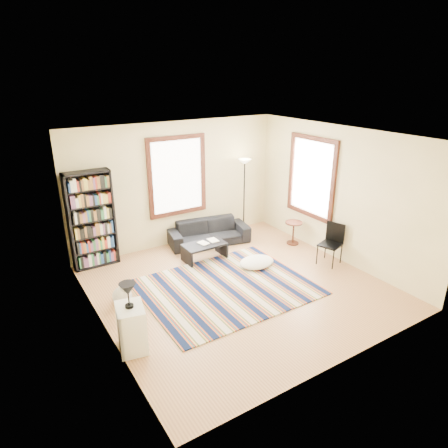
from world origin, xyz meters
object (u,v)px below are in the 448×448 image
sofa (209,232)px  dog (122,291)px  side_table (293,233)px  white_cabinet (132,328)px  floor_lamp (244,197)px  coffee_table (205,251)px  floor_cushion (257,262)px  folding_chair (330,245)px  bookshelf (92,220)px

sofa → dog: sofa is taller
side_table → white_cabinet: white_cabinet is taller
floor_lamp → white_cabinet: (-3.91, -2.81, -0.58)m
floor_lamp → side_table: floor_lamp is taller
coffee_table → white_cabinet: size_ratio=1.29×
floor_lamp → side_table: (0.59, -1.18, -0.66)m
floor_cushion → side_table: size_ratio=1.41×
coffee_table → folding_chair: 2.64m
bookshelf → folding_chair: 4.90m
floor_cushion → side_table: bearing=19.1°
sofa → white_cabinet: white_cabinet is taller
floor_lamp → folding_chair: bearing=-77.1°
bookshelf → side_table: size_ratio=3.70×
floor_lamp → white_cabinet: bearing=-144.3°
sofa → bookshelf: 2.67m
sofa → folding_chair: 2.78m
sofa → white_cabinet: bearing=-125.7°
coffee_table → floor_lamp: floor_lamp is taller
coffee_table → white_cabinet: white_cabinet is taller
folding_chair → white_cabinet: 4.47m
floor_cushion → dog: 2.84m
sofa → folding_chair: size_ratio=2.17×
bookshelf → side_table: 4.47m
bookshelf → floor_lamp: bookshelf is taller
bookshelf → side_table: (4.20, -1.35, -0.73)m
folding_chair → white_cabinet: folding_chair is taller
floor_cushion → folding_chair: size_ratio=0.88×
sofa → floor_lamp: 1.25m
sofa → dog: 2.99m
bookshelf → floor_cushion: (2.79, -1.84, -0.90)m
floor_lamp → folding_chair: size_ratio=2.16×
coffee_table → floor_cushion: size_ratio=1.18×
dog → floor_cushion: bearing=-10.0°
bookshelf → side_table: bearing=-17.8°
coffee_table → side_table: bearing=-10.0°
floor_cushion → side_table: side_table is taller
side_table → bookshelf: bearing=162.2°
bookshelf → dog: 1.91m
sofa → side_table: (1.65, -1.08, -0.00)m
bookshelf → floor_lamp: bearing=-2.7°
sofa → coffee_table: 0.87m
folding_chair → dog: (-4.19, 0.78, -0.17)m
dog → sofa: bearing=21.4°
side_table → dog: (-4.24, -0.41, -0.01)m
bookshelf → dog: bearing=-91.3°
floor_cushion → floor_lamp: floor_lamp is taller
side_table → dog: side_table is taller
sofa → folding_chair: bearing=-44.1°
white_cabinet → folding_chair: bearing=17.9°
side_table → white_cabinet: bearing=-160.0°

